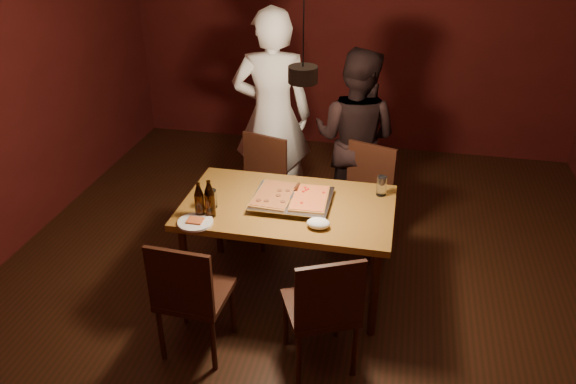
% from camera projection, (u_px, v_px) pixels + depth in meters
% --- Properties ---
extents(room_shell, '(6.00, 6.00, 6.00)m').
position_uv_depth(room_shell, '(302.00, 129.00, 3.54)').
color(room_shell, '#35180E').
rests_on(room_shell, ground).
extents(dining_table, '(1.50, 0.90, 0.75)m').
position_uv_depth(dining_table, '(288.00, 213.00, 4.04)').
color(dining_table, '#9B6927').
rests_on(dining_table, floor).
extents(chair_far_left, '(0.52, 0.52, 0.49)m').
position_uv_depth(chair_far_left, '(259.00, 178.00, 4.82)').
color(chair_far_left, '#38190F').
rests_on(chair_far_left, floor).
extents(chair_far_right, '(0.53, 0.53, 0.49)m').
position_uv_depth(chair_far_right, '(365.00, 189.00, 4.66)').
color(chair_far_right, '#38190F').
rests_on(chair_far_right, floor).
extents(chair_near_left, '(0.44, 0.44, 0.49)m').
position_uv_depth(chair_near_left, '(189.00, 289.00, 3.50)').
color(chair_near_left, '#38190F').
rests_on(chair_near_left, floor).
extents(chair_near_right, '(0.56, 0.56, 0.49)m').
position_uv_depth(chair_near_right, '(324.00, 303.00, 3.38)').
color(chair_near_right, '#38190F').
rests_on(chair_near_right, floor).
extents(pizza_tray, '(0.58, 0.49, 0.05)m').
position_uv_depth(pizza_tray, '(292.00, 201.00, 4.00)').
color(pizza_tray, silver).
rests_on(pizza_tray, dining_table).
extents(pizza_meat, '(0.29, 0.43, 0.02)m').
position_uv_depth(pizza_meat, '(274.00, 195.00, 4.01)').
color(pizza_meat, maroon).
rests_on(pizza_meat, pizza_tray).
extents(pizza_cheese, '(0.27, 0.41, 0.02)m').
position_uv_depth(pizza_cheese, '(310.00, 198.00, 3.97)').
color(pizza_cheese, gold).
rests_on(pizza_cheese, pizza_tray).
extents(spatula, '(0.09, 0.24, 0.04)m').
position_uv_depth(spatula, '(294.00, 195.00, 3.99)').
color(spatula, silver).
rests_on(spatula, pizza_tray).
extents(beer_bottle_a, '(0.07, 0.07, 0.25)m').
position_uv_depth(beer_bottle_a, '(199.00, 199.00, 3.81)').
color(beer_bottle_a, black).
rests_on(beer_bottle_a, dining_table).
extents(beer_bottle_b, '(0.07, 0.07, 0.27)m').
position_uv_depth(beer_bottle_b, '(210.00, 199.00, 3.80)').
color(beer_bottle_b, black).
rests_on(beer_bottle_b, dining_table).
extents(water_glass_left, '(0.08, 0.08, 0.13)m').
position_uv_depth(water_glass_left, '(211.00, 199.00, 3.94)').
color(water_glass_left, silver).
rests_on(water_glass_left, dining_table).
extents(water_glass_right, '(0.07, 0.07, 0.15)m').
position_uv_depth(water_glass_right, '(382.00, 186.00, 4.09)').
color(water_glass_right, silver).
rests_on(water_glass_right, dining_table).
extents(plate_slice, '(0.24, 0.24, 0.03)m').
position_uv_depth(plate_slice, '(195.00, 222.00, 3.77)').
color(plate_slice, white).
rests_on(plate_slice, dining_table).
extents(napkin, '(0.16, 0.12, 0.07)m').
position_uv_depth(napkin, '(318.00, 223.00, 3.71)').
color(napkin, white).
rests_on(napkin, dining_table).
extents(diner_white, '(0.77, 0.57, 1.91)m').
position_uv_depth(diner_white, '(272.00, 116.00, 4.97)').
color(diner_white, white).
rests_on(diner_white, floor).
extents(diner_dark, '(0.91, 0.79, 1.60)m').
position_uv_depth(diner_dark, '(355.00, 139.00, 4.91)').
color(diner_dark, black).
rests_on(diner_dark, floor).
extents(pendant_lamp, '(0.18, 0.18, 1.10)m').
position_uv_depth(pendant_lamp, '(303.00, 73.00, 3.37)').
color(pendant_lamp, black).
rests_on(pendant_lamp, ceiling).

